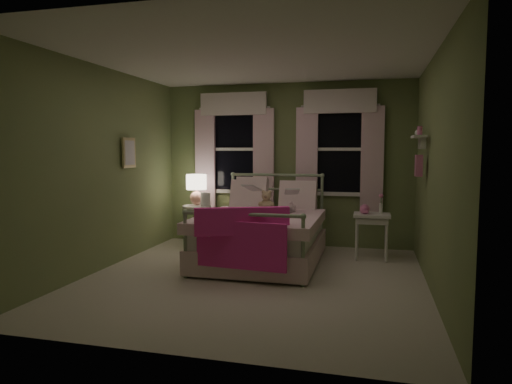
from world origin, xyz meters
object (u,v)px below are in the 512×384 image
(nightstand_left, at_px, (197,220))
(child_right, at_px, (288,195))
(table_lamp, at_px, (196,187))
(nightstand_right, at_px, (372,221))
(bed, at_px, (262,235))
(child_left, at_px, (250,192))
(teddy_bear, at_px, (267,203))

(nightstand_left, bearing_deg, child_right, -13.19)
(child_right, distance_m, table_lamp, 1.60)
(table_lamp, height_order, nightstand_right, table_lamp)
(bed, distance_m, child_left, 0.75)
(nightstand_right, bearing_deg, table_lamp, 174.40)
(table_lamp, bearing_deg, nightstand_left, 0.00)
(table_lamp, bearing_deg, child_left, -20.14)
(child_left, distance_m, child_right, 0.56)
(bed, bearing_deg, teddy_bear, 88.85)
(table_lamp, distance_m, nightstand_right, 2.77)
(child_right, xyz_separation_m, teddy_bear, (-0.28, -0.16, -0.10))
(child_left, height_order, nightstand_right, child_left)
(child_right, xyz_separation_m, table_lamp, (-1.55, 0.36, 0.07))
(bed, distance_m, table_lamp, 1.60)
(child_left, height_order, table_lamp, child_left)
(table_lamp, bearing_deg, bed, -32.16)
(child_left, height_order, nightstand_left, child_left)
(table_lamp, bearing_deg, teddy_bear, -22.32)
(child_right, distance_m, teddy_bear, 0.34)
(nightstand_right, bearing_deg, bed, -160.08)
(teddy_bear, height_order, table_lamp, table_lamp)
(child_right, relative_size, table_lamp, 1.31)
(child_right, bearing_deg, nightstand_right, 176.67)
(table_lamp, bearing_deg, child_right, -13.19)
(bed, relative_size, child_left, 2.84)
(child_right, relative_size, nightstand_right, 1.00)
(child_left, bearing_deg, nightstand_right, 171.93)
(table_lamp, xyz_separation_m, nightstand_right, (2.73, -0.27, -0.40))
(child_left, bearing_deg, bed, 111.13)
(teddy_bear, distance_m, nightstand_left, 1.43)
(bed, bearing_deg, child_left, 122.39)
(bed, bearing_deg, nightstand_left, 147.84)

